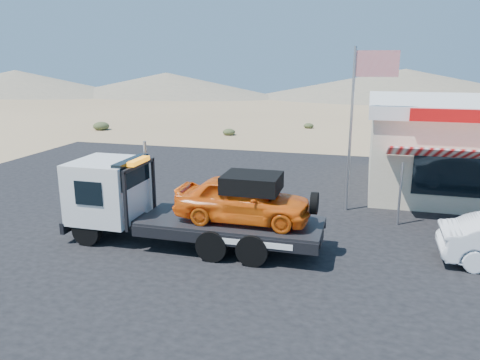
{
  "coord_description": "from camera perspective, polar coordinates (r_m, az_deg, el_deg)",
  "views": [
    {
      "loc": [
        5.26,
        -12.87,
        5.6
      ],
      "look_at": [
        1.12,
        2.3,
        1.5
      ],
      "focal_mm": 35.0,
      "sensor_mm": 36.0,
      "label": 1
    }
  ],
  "objects": [
    {
      "name": "distant_hills",
      "position": [
        69.75,
        2.85,
        11.54
      ],
      "size": [
        126.0,
        48.0,
        4.2
      ],
      "color": "#726B59",
      "rests_on": "ground"
    },
    {
      "name": "flagpole",
      "position": [
        17.47,
        14.24,
        8.14
      ],
      "size": [
        1.55,
        0.1,
        6.0
      ],
      "color": "#99999E",
      "rests_on": "asphalt_lot"
    },
    {
      "name": "tow_truck",
      "position": [
        14.3,
        -6.66,
        -2.54
      ],
      "size": [
        7.78,
        2.31,
        2.6
      ],
      "color": "black",
      "rests_on": "asphalt_lot"
    },
    {
      "name": "asphalt_lot",
      "position": [
        17.14,
        3.46,
        -4.45
      ],
      "size": [
        32.0,
        24.0,
        0.02
      ],
      "primitive_type": "cube",
      "color": "black",
      "rests_on": "ground"
    },
    {
      "name": "ground",
      "position": [
        14.99,
        -6.53,
        -7.42
      ],
      "size": [
        120.0,
        120.0,
        0.0
      ],
      "primitive_type": "plane",
      "color": "#8F7551",
      "rests_on": "ground"
    }
  ]
}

